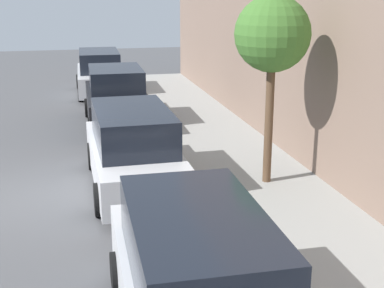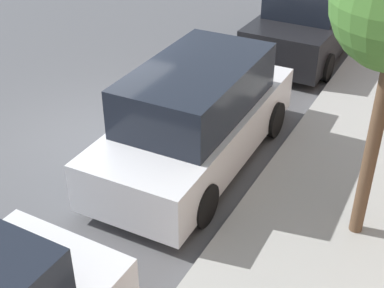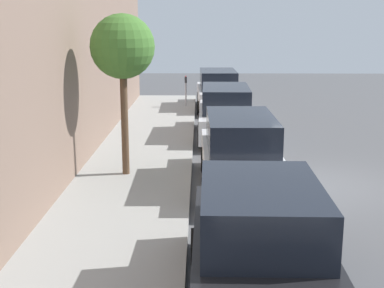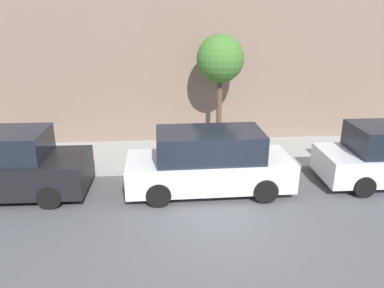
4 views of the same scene
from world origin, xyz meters
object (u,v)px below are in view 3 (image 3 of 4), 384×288
parking_meter_near (186,88)px  parked_minivan_third (240,153)px  parked_minivan_second (225,113)px  street_tree (122,48)px  parked_suv_fourth (259,252)px  parked_minivan_nearest (218,91)px

parking_meter_near → parked_minivan_third: bearing=97.9°
parked_minivan_second → street_tree: bearing=60.7°
parked_minivan_second → parked_minivan_third: (-0.11, 6.02, -0.00)m
parked_suv_fourth → parking_meter_near: size_ratio=3.26×
parked_suv_fourth → street_tree: 7.80m
parked_minivan_second → parked_minivan_nearest: bearing=-89.4°
parked_minivan_nearest → parking_meter_near: size_ratio=3.34×
parked_minivan_second → street_tree: size_ratio=1.15×
parked_minivan_second → parked_suv_fourth: 12.03m
parked_minivan_third → parking_meter_near: parked_minivan_third is taller
parked_minivan_third → parked_suv_fourth: bearing=88.5°
parked_minivan_nearest → parking_meter_near: (1.55, -0.00, 0.13)m
parking_meter_near → street_tree: street_tree is taller
parked_minivan_second → parked_minivan_third: bearing=91.0°
parked_minivan_second → parking_meter_near: size_ratio=3.33×
parked_minivan_third → parking_meter_near: 12.53m
parked_minivan_second → parked_minivan_third: 6.02m
parked_minivan_nearest → parking_meter_near: 1.56m
parked_minivan_nearest → parked_suv_fourth: 18.43m
street_tree → parked_minivan_nearest: bearing=-103.9°
parked_minivan_second → parking_meter_near: parked_minivan_second is taller
parking_meter_near → parked_minivan_nearest: bearing=179.8°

